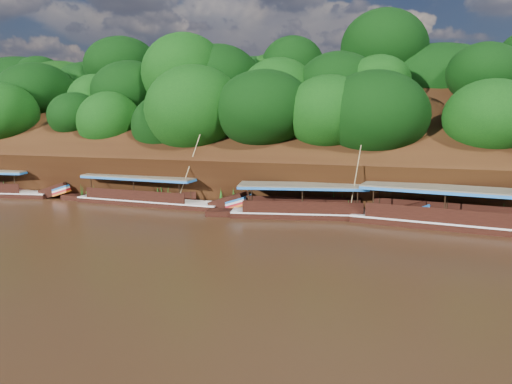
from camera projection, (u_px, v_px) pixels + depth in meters
The scene contains 6 objects.
ground at pixel (280, 244), 28.42m from camera, with size 160.00×160.00×0.00m, color black.
riverbank at pixel (335, 167), 49.60m from camera, with size 120.00×30.06×19.40m.
boat_0 at pixel (473, 221), 31.70m from camera, with size 16.38×4.49×6.82m.
boat_1 at pixel (322, 210), 35.34m from camera, with size 13.78×4.32×5.68m.
boat_2 at pixel (157, 199), 39.87m from camera, with size 14.81×2.93×6.21m.
reeds at pixel (270, 198), 38.03m from camera, with size 49.03×2.50×2.16m.
Camera 1 is at (6.53, -26.79, 7.61)m, focal length 35.00 mm.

